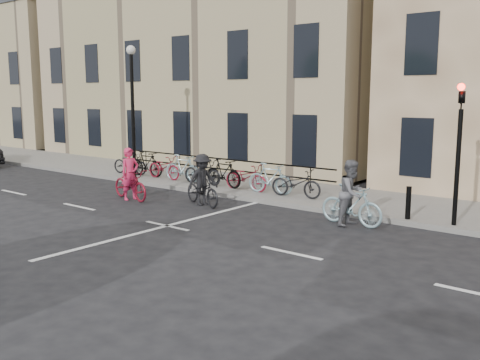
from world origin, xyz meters
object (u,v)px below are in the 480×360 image
Objects in this scene: traffic_light at (459,137)px; lamp_post at (132,95)px; cyclist_dark at (203,185)px; cyclist_pink at (130,182)px; cyclist_grey at (352,199)px.

traffic_light is 12.74m from lamp_post.
lamp_post is 2.69× the size of cyclist_dark.
cyclist_pink is at bearing -165.71° from traffic_light.
traffic_light reaches higher than cyclist_pink.
cyclist_grey is at bearing -154.13° from traffic_light.
traffic_light is 10.36m from cyclist_pink.
cyclist_grey is at bearing -69.93° from cyclist_pink.
traffic_light is 3.15m from cyclist_grey.
traffic_light is at bearing -60.73° from cyclist_grey.
cyclist_dark is at bearing -167.09° from traffic_light.
lamp_post is at bearing 88.51° from cyclist_dark.
lamp_post reaches higher than cyclist_pink.
lamp_post is 4.79m from cyclist_pink.
cyclist_pink reaches higher than cyclist_dark.
cyclist_dark is (-7.34, -1.68, -1.80)m from traffic_light.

